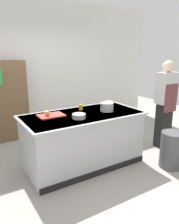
# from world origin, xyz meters

# --- Properties ---
(ground_plane) EXTENTS (10.00, 10.00, 0.00)m
(ground_plane) POSITION_xyz_m (0.00, 0.00, 0.00)
(ground_plane) COLOR #9E9991
(back_wall) EXTENTS (6.40, 0.12, 3.00)m
(back_wall) POSITION_xyz_m (0.00, 2.10, 1.50)
(back_wall) COLOR white
(back_wall) RESTS_ON ground_plane
(counter_island) EXTENTS (1.98, 0.98, 0.90)m
(counter_island) POSITION_xyz_m (0.00, -0.00, 0.47)
(counter_island) COLOR #B7BABF
(counter_island) RESTS_ON ground_plane
(cutting_board) EXTENTS (0.40, 0.28, 0.02)m
(cutting_board) POSITION_xyz_m (-0.49, 0.16, 0.91)
(cutting_board) COLOR red
(cutting_board) RESTS_ON counter_island
(onion) EXTENTS (0.09, 0.09, 0.09)m
(onion) POSITION_xyz_m (-0.56, 0.15, 0.96)
(onion) COLOR tan
(onion) RESTS_ON cutting_board
(stock_pot) EXTENTS (0.29, 0.22, 0.15)m
(stock_pot) POSITION_xyz_m (0.44, -0.06, 0.97)
(stock_pot) COLOR #B7BABF
(stock_pot) RESTS_ON counter_island
(sauce_pan) EXTENTS (0.22, 0.16, 0.09)m
(sauce_pan) POSITION_xyz_m (0.70, 0.22, 0.95)
(sauce_pan) COLOR #99999E
(sauce_pan) RESTS_ON counter_island
(mixing_bowl) EXTENTS (0.21, 0.21, 0.07)m
(mixing_bowl) POSITION_xyz_m (-0.17, -0.18, 0.94)
(mixing_bowl) COLOR #B7BABF
(mixing_bowl) RESTS_ON counter_island
(juice_cup) EXTENTS (0.07, 0.07, 0.10)m
(juice_cup) POSITION_xyz_m (0.10, 0.24, 0.95)
(juice_cup) COLOR yellow
(juice_cup) RESTS_ON counter_island
(trash_bin) EXTENTS (0.39, 0.39, 0.61)m
(trash_bin) POSITION_xyz_m (1.22, -0.85, 0.30)
(trash_bin) COLOR #4C4C51
(trash_bin) RESTS_ON ground_plane
(person_chef) EXTENTS (0.38, 0.25, 1.72)m
(person_chef) POSITION_xyz_m (1.75, -0.19, 0.91)
(person_chef) COLOR black
(person_chef) RESTS_ON ground_plane
(bookshelf) EXTENTS (1.10, 0.31, 1.70)m
(bookshelf) POSITION_xyz_m (-0.95, 1.80, 0.85)
(bookshelf) COLOR brown
(bookshelf) RESTS_ON ground_plane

